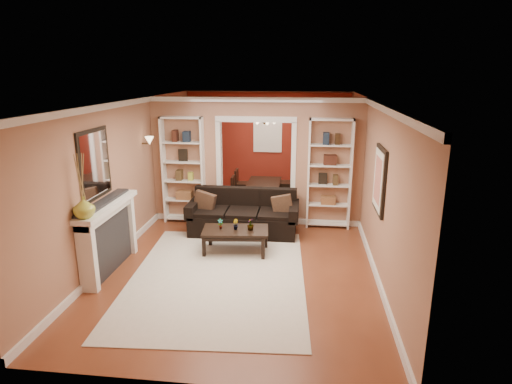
# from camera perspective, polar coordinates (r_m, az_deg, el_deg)

# --- Properties ---
(floor) EXTENTS (8.00, 8.00, 0.00)m
(floor) POSITION_cam_1_polar(r_m,az_deg,el_deg) (8.41, -0.95, -6.60)
(floor) COLOR brown
(floor) RESTS_ON ground
(ceiling) EXTENTS (8.00, 8.00, 0.00)m
(ceiling) POSITION_cam_1_polar(r_m,az_deg,el_deg) (7.80, -1.04, 12.10)
(ceiling) COLOR white
(ceiling) RESTS_ON ground
(wall_back) EXTENTS (8.00, 0.00, 8.00)m
(wall_back) POSITION_cam_1_polar(r_m,az_deg,el_deg) (11.90, 1.58, 6.78)
(wall_back) COLOR #A87458
(wall_back) RESTS_ON ground
(wall_front) EXTENTS (8.00, 0.00, 8.00)m
(wall_front) POSITION_cam_1_polar(r_m,az_deg,el_deg) (4.27, -8.26, -9.96)
(wall_front) COLOR #A87458
(wall_front) RESTS_ON ground
(wall_left) EXTENTS (0.00, 8.00, 8.00)m
(wall_left) POSITION_cam_1_polar(r_m,az_deg,el_deg) (8.58, -16.07, 2.70)
(wall_left) COLOR #A87458
(wall_left) RESTS_ON ground
(wall_right) EXTENTS (0.00, 8.00, 8.00)m
(wall_right) POSITION_cam_1_polar(r_m,az_deg,el_deg) (8.02, 15.16, 1.88)
(wall_right) COLOR #A87458
(wall_right) RESTS_ON ground
(partition_wall) EXTENTS (4.50, 0.15, 2.70)m
(partition_wall) POSITION_cam_1_polar(r_m,az_deg,el_deg) (9.16, 0.01, 4.10)
(partition_wall) COLOR #A87458
(partition_wall) RESTS_ON floor
(red_back_panel) EXTENTS (4.44, 0.04, 2.64)m
(red_back_panel) POSITION_cam_1_polar(r_m,az_deg,el_deg) (11.87, 1.57, 6.62)
(red_back_panel) COLOR maroon
(red_back_panel) RESTS_ON floor
(dining_window) EXTENTS (0.78, 0.03, 0.98)m
(dining_window) POSITION_cam_1_polar(r_m,az_deg,el_deg) (11.80, 1.56, 7.69)
(dining_window) COLOR #8CA5CC
(dining_window) RESTS_ON wall_back
(area_rug) EXTENTS (2.98, 4.02, 0.01)m
(area_rug) POSITION_cam_1_polar(r_m,az_deg,el_deg) (7.07, -5.09, -11.10)
(area_rug) COLOR beige
(area_rug) RESTS_ON floor
(sofa) EXTENTS (2.23, 0.96, 0.87)m
(sofa) POSITION_cam_1_polar(r_m,az_deg,el_deg) (8.70, -1.70, -2.77)
(sofa) COLOR black
(sofa) RESTS_ON floor
(pillow_left) EXTENTS (0.44, 0.21, 0.43)m
(pillow_left) POSITION_cam_1_polar(r_m,az_deg,el_deg) (8.76, -6.86, -1.34)
(pillow_left) COLOR #533723
(pillow_left) RESTS_ON sofa
(pillow_right) EXTENTS (0.40, 0.12, 0.40)m
(pillow_right) POSITION_cam_1_polar(r_m,az_deg,el_deg) (8.54, 3.54, -1.81)
(pillow_right) COLOR #533723
(pillow_right) RESTS_ON sofa
(coffee_table) EXTENTS (1.24, 0.75, 0.45)m
(coffee_table) POSITION_cam_1_polar(r_m,az_deg,el_deg) (7.85, -2.73, -6.52)
(coffee_table) COLOR black
(coffee_table) RESTS_ON floor
(plant_left) EXTENTS (0.12, 0.10, 0.19)m
(plant_left) POSITION_cam_1_polar(r_m,az_deg,el_deg) (7.78, -4.77, -4.25)
(plant_left) COLOR #336626
(plant_left) RESTS_ON coffee_table
(plant_center) EXTENTS (0.13, 0.13, 0.19)m
(plant_center) POSITION_cam_1_polar(r_m,az_deg,el_deg) (7.73, -2.76, -4.34)
(plant_center) COLOR #336626
(plant_center) RESTS_ON coffee_table
(plant_right) EXTENTS (0.14, 0.14, 0.22)m
(plant_right) POSITION_cam_1_polar(r_m,az_deg,el_deg) (7.69, -0.73, -4.32)
(plant_right) COLOR #336626
(plant_right) RESTS_ON coffee_table
(bookshelf_left) EXTENTS (0.90, 0.30, 2.30)m
(bookshelf_left) POSITION_cam_1_polar(r_m,az_deg,el_deg) (9.34, -9.62, 2.86)
(bookshelf_left) COLOR white
(bookshelf_left) RESTS_ON floor
(bookshelf_right) EXTENTS (0.90, 0.30, 2.30)m
(bookshelf_right) POSITION_cam_1_polar(r_m,az_deg,el_deg) (8.99, 9.75, 2.35)
(bookshelf_right) COLOR white
(bookshelf_right) RESTS_ON floor
(fireplace) EXTENTS (0.32, 1.70, 1.16)m
(fireplace) POSITION_cam_1_polar(r_m,az_deg,el_deg) (7.43, -18.86, -5.75)
(fireplace) COLOR white
(fireplace) RESTS_ON floor
(vase) EXTENTS (0.38, 0.38, 0.32)m
(vase) POSITION_cam_1_polar(r_m,az_deg,el_deg) (6.61, -21.97, -1.89)
(vase) COLOR #A7B339
(vase) RESTS_ON fireplace
(mirror) EXTENTS (0.03, 0.95, 1.10)m
(mirror) POSITION_cam_1_polar(r_m,az_deg,el_deg) (7.16, -20.73, 3.49)
(mirror) COLOR silver
(mirror) RESTS_ON wall_left
(wall_sconce) EXTENTS (0.18, 0.18, 0.22)m
(wall_sconce) POSITION_cam_1_polar(r_m,az_deg,el_deg) (8.96, -14.38, 6.48)
(wall_sconce) COLOR #FFE0A5
(wall_sconce) RESTS_ON wall_left
(framed_art) EXTENTS (0.04, 0.85, 1.05)m
(framed_art) POSITION_cam_1_polar(r_m,az_deg,el_deg) (7.00, 16.09, 1.55)
(framed_art) COLOR black
(framed_art) RESTS_ON wall_right
(dining_table) EXTENTS (1.47, 0.82, 0.52)m
(dining_table) POSITION_cam_1_polar(r_m,az_deg,el_deg) (10.75, 1.17, -0.13)
(dining_table) COLOR black
(dining_table) RESTS_ON floor
(dining_chair_nw) EXTENTS (0.40, 0.40, 0.76)m
(dining_chair_nw) POSITION_cam_1_polar(r_m,az_deg,el_deg) (10.50, -1.97, 0.17)
(dining_chair_nw) COLOR black
(dining_chair_nw) RESTS_ON floor
(dining_chair_ne) EXTENTS (0.40, 0.40, 0.80)m
(dining_chair_ne) POSITION_cam_1_polar(r_m,az_deg,el_deg) (10.39, 4.03, 0.07)
(dining_chair_ne) COLOR black
(dining_chair_ne) RESTS_ON floor
(dining_chair_sw) EXTENTS (0.46, 0.46, 0.80)m
(dining_chair_sw) POSITION_cam_1_polar(r_m,az_deg,el_deg) (11.07, -1.51, 1.08)
(dining_chair_sw) COLOR black
(dining_chair_sw) RESTS_ON floor
(dining_chair_se) EXTENTS (0.48, 0.48, 0.91)m
(dining_chair_se) POSITION_cam_1_polar(r_m,az_deg,el_deg) (10.96, 4.19, 1.18)
(dining_chair_se) COLOR black
(dining_chair_se) RESTS_ON floor
(chandelier) EXTENTS (0.50, 0.50, 0.30)m
(chandelier) POSITION_cam_1_polar(r_m,az_deg,el_deg) (10.53, 0.97, 9.31)
(chandelier) COLOR #40301D
(chandelier) RESTS_ON ceiling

